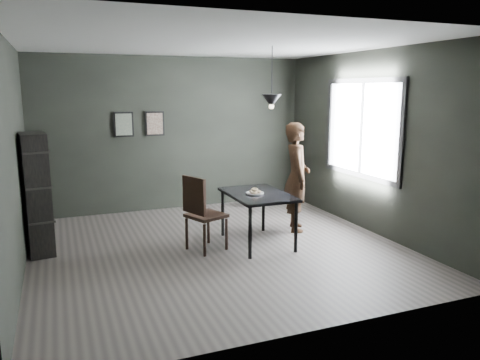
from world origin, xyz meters
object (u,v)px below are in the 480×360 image
object	(u,v)px
cafe_table	(258,198)
shelf_unit	(37,195)
woman	(297,177)
pendant_lamp	(272,101)
white_plate	(255,194)
wood_chair	(201,209)

from	to	relation	value
cafe_table	shelf_unit	xyz separation A→B (m)	(-2.92, 0.70, 0.15)
woman	pendant_lamp	distance (m)	1.37
white_plate	shelf_unit	size ratio (longest dim) A/B	0.14
white_plate	wood_chair	bearing A→B (deg)	178.51
white_plate	woman	bearing A→B (deg)	26.22
cafe_table	white_plate	distance (m)	0.11
wood_chair	white_plate	bearing A→B (deg)	-23.50
white_plate	wood_chair	distance (m)	0.81
cafe_table	wood_chair	xyz separation A→B (m)	(-0.85, -0.02, -0.07)
woman	shelf_unit	world-z (taller)	woman
white_plate	woman	xyz separation A→B (m)	(0.91, 0.45, 0.10)
pendant_lamp	woman	bearing A→B (deg)	27.46
cafe_table	woman	bearing A→B (deg)	25.84
cafe_table	woman	distance (m)	0.96
wood_chair	pendant_lamp	xyz separation A→B (m)	(1.10, 0.12, 1.45)
shelf_unit	wood_chair	bearing A→B (deg)	-27.13
shelf_unit	pendant_lamp	world-z (taller)	pendant_lamp
white_plate	wood_chair	xyz separation A→B (m)	(-0.79, 0.02, -0.15)
shelf_unit	pendant_lamp	xyz separation A→B (m)	(3.17, -0.60, 1.23)
cafe_table	wood_chair	bearing A→B (deg)	-178.99
woman	pendant_lamp	xyz separation A→B (m)	(-0.60, -0.31, 1.20)
wood_chair	woman	bearing A→B (deg)	-7.93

